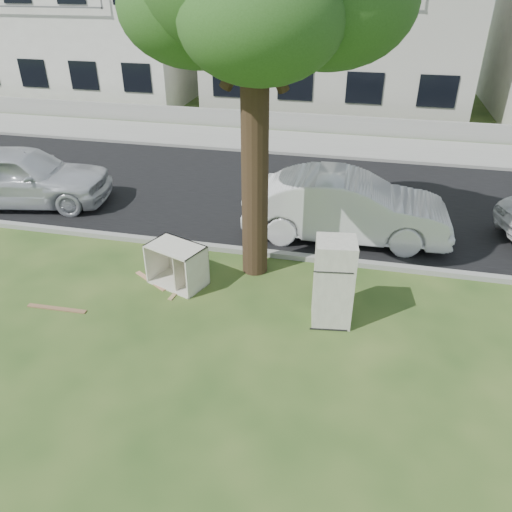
% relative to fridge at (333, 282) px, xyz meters
% --- Properties ---
extents(ground, '(120.00, 120.00, 0.00)m').
position_rel_fridge_xyz_m(ground, '(-1.36, -0.35, -0.83)').
color(ground, '#264619').
extents(road, '(120.00, 7.00, 0.01)m').
position_rel_fridge_xyz_m(road, '(-1.36, 5.65, -0.83)').
color(road, black).
rests_on(road, ground).
extents(kerb_near, '(120.00, 0.18, 0.12)m').
position_rel_fridge_xyz_m(kerb_near, '(-1.36, 2.10, -0.83)').
color(kerb_near, gray).
rests_on(kerb_near, ground).
extents(kerb_far, '(120.00, 0.18, 0.12)m').
position_rel_fridge_xyz_m(kerb_far, '(-1.36, 9.20, -0.83)').
color(kerb_far, gray).
rests_on(kerb_far, ground).
extents(sidewalk, '(120.00, 2.80, 0.01)m').
position_rel_fridge_xyz_m(sidewalk, '(-1.36, 10.65, -0.83)').
color(sidewalk, gray).
rests_on(sidewalk, ground).
extents(low_wall, '(120.00, 0.15, 0.70)m').
position_rel_fridge_xyz_m(low_wall, '(-1.36, 12.25, -0.48)').
color(low_wall, gray).
rests_on(low_wall, ground).
extents(townhouse_left, '(10.20, 8.16, 7.04)m').
position_rel_fridge_xyz_m(townhouse_left, '(-13.36, 17.15, 2.69)').
color(townhouse_left, white).
rests_on(townhouse_left, ground).
extents(townhouse_center, '(11.22, 8.16, 7.44)m').
position_rel_fridge_xyz_m(townhouse_center, '(-1.36, 17.15, 2.89)').
color(townhouse_center, '#B6B5A6').
rests_on(townhouse_center, ground).
extents(fridge, '(0.77, 0.72, 1.67)m').
position_rel_fridge_xyz_m(fridge, '(0.00, 0.00, 0.00)').
color(fridge, beige).
rests_on(fridge, ground).
extents(cabinet, '(1.30, 1.05, 0.88)m').
position_rel_fridge_xyz_m(cabinet, '(-3.19, 0.57, -0.40)').
color(cabinet, white).
rests_on(cabinet, ground).
extents(plank_a, '(1.20, 0.13, 0.02)m').
position_rel_fridge_xyz_m(plank_a, '(-5.16, -0.81, -0.82)').
color(plank_a, '#876041').
rests_on(plank_a, ground).
extents(plank_b, '(0.89, 0.61, 0.02)m').
position_rel_fridge_xyz_m(plank_b, '(-3.78, 0.50, -0.82)').
color(plank_b, tan).
rests_on(plank_b, ground).
extents(plank_c, '(0.19, 0.79, 0.02)m').
position_rel_fridge_xyz_m(plank_c, '(-3.10, 0.33, -0.82)').
color(plank_c, '#A18759').
rests_on(plank_c, ground).
extents(car_center, '(4.84, 1.84, 1.58)m').
position_rel_fridge_xyz_m(car_center, '(0.01, 3.44, -0.05)').
color(car_center, silver).
rests_on(car_center, ground).
extents(car_left, '(4.97, 2.74, 1.60)m').
position_rel_fridge_xyz_m(car_left, '(-8.73, 3.52, -0.03)').
color(car_left, silver).
rests_on(car_left, ground).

